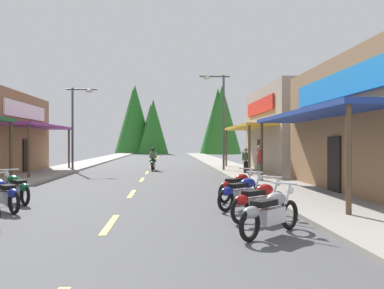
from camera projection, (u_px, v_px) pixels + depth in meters
ground at (150, 170)px, 30.38m from camera, size 9.13×86.40×0.10m
sidewalk_left at (66, 168)px, 30.04m from camera, size 2.78×86.40×0.12m
sidewalk_right at (231, 168)px, 30.72m from camera, size 2.78×86.40×0.12m
centerline_dashes at (151, 167)px, 32.84m from camera, size 0.16×60.16×0.01m
storefront_right_far at (321, 130)px, 27.70m from camera, size 10.01×10.53×5.44m
streetlamp_left at (77, 116)px, 27.76m from camera, size 1.99×0.30×5.52m
streetlamp_right at (219, 109)px, 27.50m from camera, size 1.99×0.30×6.33m
motorcycle_parked_right_0 at (270, 211)px, 8.47m from camera, size 1.60×1.57×1.04m
motorcycle_parked_right_1 at (259, 200)px, 10.17m from camera, size 1.68×1.48×1.04m
motorcycle_parked_right_2 at (243, 192)px, 11.91m from camera, size 1.69×1.47×1.04m
motorcycle_parked_right_3 at (238, 186)px, 13.54m from camera, size 1.55×1.62×1.04m
motorcycle_parked_left_3 at (3, 193)px, 11.51m from camera, size 1.53×1.64×1.04m
motorcycle_parked_left_4 at (16, 188)px, 13.03m from camera, size 1.44×1.72×1.04m
rider_cruising_lead at (153, 161)px, 28.49m from camera, size 0.60×2.14×1.57m
pedestrian_by_shop at (259, 161)px, 19.75m from camera, size 0.28×0.57×1.76m
pedestrian_browsing at (246, 159)px, 24.78m from camera, size 0.48×0.42×1.58m
treeline_backdrop at (168, 121)px, 74.42m from camera, size 22.22×13.07×12.50m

